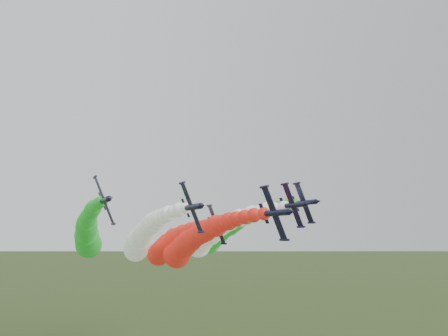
{
  "coord_description": "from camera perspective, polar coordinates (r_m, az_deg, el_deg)",
  "views": [
    {
      "loc": [
        -26.92,
        -64.66,
        40.61
      ],
      "look_at": [
        7.75,
        11.29,
        53.12
      ],
      "focal_mm": 35.0,
      "sensor_mm": 36.0,
      "label": 1
    }
  ],
  "objects": [
    {
      "name": "jet_outer_right",
      "position": [
        140.61,
        -0.2,
        -8.41
      ],
      "size": [
        12.62,
        77.12,
        17.7
      ],
      "rotation": [
        0.0,
        1.17,
        0.0
      ],
      "color": "black",
      "rests_on": "ground"
    },
    {
      "name": "jet_trail",
      "position": [
        146.42,
        -7.7,
        -10.15
      ],
      "size": [
        12.82,
        77.32,
        17.9
      ],
      "rotation": [
        0.0,
        1.17,
        0.0
      ],
      "color": "black",
      "rests_on": "ground"
    },
    {
      "name": "jet_outer_left",
      "position": [
        132.81,
        -17.36,
        -8.39
      ],
      "size": [
        12.85,
        77.35,
        17.93
      ],
      "rotation": [
        0.0,
        1.17,
        0.0
      ],
      "color": "black",
      "rests_on": "ground"
    },
    {
      "name": "jet_lead",
      "position": [
        117.73,
        -4.74,
        -9.96
      ],
      "size": [
        12.82,
        77.32,
        17.9
      ],
      "rotation": [
        0.0,
        1.17,
        0.0
      ],
      "color": "black",
      "rests_on": "ground"
    },
    {
      "name": "jet_inner_right",
      "position": [
        133.21,
        -1.78,
        -8.83
      ],
      "size": [
        12.77,
        77.28,
        17.86
      ],
      "rotation": [
        0.0,
        1.17,
        0.0
      ],
      "color": "black",
      "rests_on": "ground"
    },
    {
      "name": "jet_inner_left",
      "position": [
        124.29,
        -10.76,
        -9.13
      ],
      "size": [
        12.47,
        76.97,
        17.55
      ],
      "rotation": [
        0.0,
        1.17,
        0.0
      ],
      "color": "black",
      "rests_on": "ground"
    }
  ]
}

